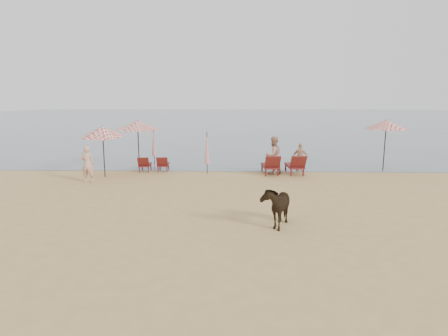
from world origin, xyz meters
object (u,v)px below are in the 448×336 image
object	(u,v)px
lounger_cluster_left	(154,164)
cow	(276,205)
beachgoer_right_a	(273,155)
beachgoer_left	(88,164)
umbrella_open_left_b	(103,132)
umbrella_open_right	(386,125)
lounger_cluster_right	(283,165)
umbrella_closed_left	(154,142)
beachgoer_right_b	(300,157)
umbrella_closed_right	(207,148)
umbrella_open_left_a	(138,125)

from	to	relation	value
lounger_cluster_left	cow	bearing A→B (deg)	-63.16
beachgoer_right_a	beachgoer_left	bearing A→B (deg)	-20.34
umbrella_open_left_b	cow	xyz separation A→B (m)	(7.62, -7.02, -1.59)
umbrella_open_right	cow	bearing A→B (deg)	-111.42
lounger_cluster_right	cow	size ratio (longest dim) A/B	1.42
umbrella_closed_left	beachgoer_right_b	bearing A→B (deg)	-12.49
lounger_cluster_right	umbrella_closed_right	world-z (taller)	umbrella_closed_right
lounger_cluster_right	umbrella_open_left_b	distance (m)	9.01
lounger_cluster_right	beachgoer_right_b	bearing A→B (deg)	40.05
umbrella_open_left_b	umbrella_open_right	size ratio (longest dim) A/B	0.95
beachgoer_left	beachgoer_right_b	xyz separation A→B (m)	(10.15, 3.04, -0.11)
umbrella_open_left_a	beachgoer_left	distance (m)	3.87
umbrella_closed_left	beachgoer_right_a	world-z (taller)	umbrella_closed_left
umbrella_open_right	umbrella_closed_left	bearing A→B (deg)	-171.55
lounger_cluster_right	umbrella_open_right	world-z (taller)	umbrella_open_right
umbrella_closed_right	umbrella_open_left_a	bearing A→B (deg)	166.21
lounger_cluster_left	umbrella_closed_left	distance (m)	2.23
lounger_cluster_right	cow	world-z (taller)	cow
beachgoer_left	umbrella_closed_left	bearing A→B (deg)	-113.86
umbrella_closed_left	beachgoer_right_b	size ratio (longest dim) A/B	1.46
lounger_cluster_left	umbrella_open_right	size ratio (longest dim) A/B	0.62
umbrella_open_right	cow	distance (m)	11.59
umbrella_open_left_a	umbrella_open_left_b	xyz separation A→B (m)	(-1.20, -1.96, -0.18)
beachgoer_right_b	umbrella_open_right	bearing A→B (deg)	-158.59
lounger_cluster_left	umbrella_open_left_a	bearing A→B (deg)	152.88
lounger_cluster_right	umbrella_open_left_a	size ratio (longest dim) A/B	0.79
umbrella_open_left_a	umbrella_open_right	xyz separation A→B (m)	(13.14, 0.28, 0.04)
beachgoer_left	umbrella_open_right	bearing A→B (deg)	-168.12
cow	beachgoer_left	xyz separation A→B (m)	(-7.94, 5.78, 0.22)
umbrella_open_left_a	beachgoer_left	size ratio (longest dim) A/B	1.58
umbrella_open_left_b	beachgoer_right_b	world-z (taller)	umbrella_open_left_b
lounger_cluster_left	beachgoer_right_a	distance (m)	6.31
lounger_cluster_left	umbrella_open_left_b	size ratio (longest dim) A/B	0.65
beachgoer_left	beachgoer_right_b	world-z (taller)	beachgoer_left
cow	lounger_cluster_right	bearing A→B (deg)	99.60
lounger_cluster_left	umbrella_open_right	world-z (taller)	umbrella_open_right
lounger_cluster_right	beachgoer_right_b	size ratio (longest dim) A/B	1.43
lounger_cluster_right	beachgoer_left	distance (m)	9.37
cow	beachgoer_right_b	xyz separation A→B (m)	(2.21, 8.82, 0.11)
lounger_cluster_left	beachgoer_right_a	xyz separation A→B (m)	(6.24, -0.73, 0.58)
umbrella_open_right	beachgoer_right_b	size ratio (longest dim) A/B	1.84
lounger_cluster_left	umbrella_open_left_a	xyz separation A→B (m)	(-0.87, 0.34, 2.02)
umbrella_closed_left	umbrella_closed_right	xyz separation A→B (m)	(3.28, -2.57, -0.01)
lounger_cluster_left	beachgoer_right_a	world-z (taller)	beachgoer_right_a
lounger_cluster_right	beachgoer_right_a	xyz separation A→B (m)	(-0.49, 0.06, 0.47)
umbrella_closed_right	beachgoer_right_b	distance (m)	4.97
umbrella_closed_right	beachgoer_left	bearing A→B (deg)	-156.62
lounger_cluster_right	cow	xyz separation A→B (m)	(-1.19, -7.85, 0.13)
umbrella_open_right	cow	world-z (taller)	umbrella_open_right
umbrella_open_right	cow	xyz separation A→B (m)	(-6.73, -9.26, -1.81)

